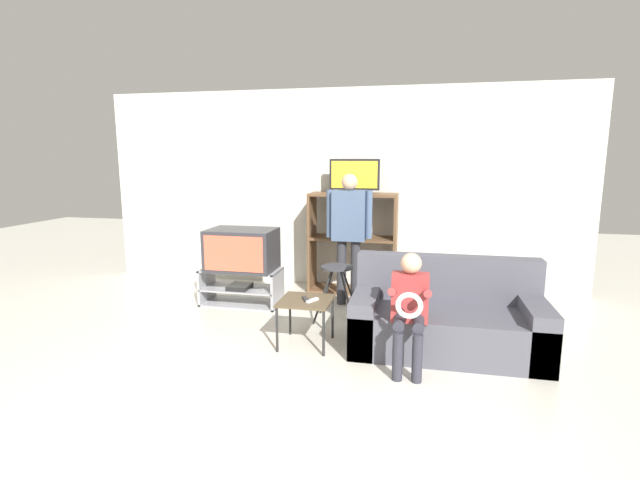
{
  "coord_description": "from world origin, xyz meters",
  "views": [
    {
      "loc": [
        1.11,
        -2.57,
        1.72
      ],
      "look_at": [
        0.13,
        1.91,
        0.9
      ],
      "focal_mm": 26.0,
      "sensor_mm": 36.0,
      "label": 1
    }
  ],
  "objects_px": {
    "television_flat": "(354,177)",
    "remote_control_black": "(305,299)",
    "person_seated_child": "(410,303)",
    "television_main": "(242,249)",
    "couch": "(447,320)",
    "media_shelf": "(353,242)",
    "remote_control_white": "(312,300)",
    "person_standing_adult": "(349,227)",
    "tv_stand": "(241,287)",
    "snack_table": "(306,305)",
    "folding_stool": "(337,276)"
  },
  "relations": [
    {
      "from": "snack_table",
      "to": "remote_control_black",
      "type": "height_order",
      "value": "remote_control_black"
    },
    {
      "from": "remote_control_white",
      "to": "person_standing_adult",
      "type": "bearing_deg",
      "value": 111.62
    },
    {
      "from": "television_flat",
      "to": "remote_control_white",
      "type": "relative_size",
      "value": 4.37
    },
    {
      "from": "snack_table",
      "to": "remote_control_black",
      "type": "xyz_separation_m",
      "value": [
        -0.0,
        -0.01,
        0.06
      ]
    },
    {
      "from": "tv_stand",
      "to": "person_seated_child",
      "type": "distance_m",
      "value": 2.41
    },
    {
      "from": "person_standing_adult",
      "to": "television_flat",
      "type": "bearing_deg",
      "value": 92.32
    },
    {
      "from": "snack_table",
      "to": "person_standing_adult",
      "type": "relative_size",
      "value": 0.31
    },
    {
      "from": "person_standing_adult",
      "to": "remote_control_white",
      "type": "bearing_deg",
      "value": -95.56
    },
    {
      "from": "tv_stand",
      "to": "couch",
      "type": "bearing_deg",
      "value": -20.4
    },
    {
      "from": "tv_stand",
      "to": "television_main",
      "type": "xyz_separation_m",
      "value": [
        0.03,
        -0.01,
        0.45
      ]
    },
    {
      "from": "tv_stand",
      "to": "television_main",
      "type": "distance_m",
      "value": 0.46
    },
    {
      "from": "remote_control_black",
      "to": "remote_control_white",
      "type": "relative_size",
      "value": 1.0
    },
    {
      "from": "folding_stool",
      "to": "snack_table",
      "type": "relative_size",
      "value": 1.26
    },
    {
      "from": "television_flat",
      "to": "snack_table",
      "type": "distance_m",
      "value": 2.15
    },
    {
      "from": "folding_stool",
      "to": "person_standing_adult",
      "type": "height_order",
      "value": "person_standing_adult"
    },
    {
      "from": "television_main",
      "to": "couch",
      "type": "distance_m",
      "value": 2.46
    },
    {
      "from": "remote_control_black",
      "to": "couch",
      "type": "bearing_deg",
      "value": -18.01
    },
    {
      "from": "television_main",
      "to": "remote_control_black",
      "type": "relative_size",
      "value": 5.38
    },
    {
      "from": "snack_table",
      "to": "remote_control_white",
      "type": "bearing_deg",
      "value": -24.28
    },
    {
      "from": "remote_control_white",
      "to": "person_seated_child",
      "type": "distance_m",
      "value": 0.92
    },
    {
      "from": "television_flat",
      "to": "remote_control_white",
      "type": "bearing_deg",
      "value": -93.21
    },
    {
      "from": "media_shelf",
      "to": "television_flat",
      "type": "distance_m",
      "value": 0.83
    },
    {
      "from": "snack_table",
      "to": "television_main",
      "type": "bearing_deg",
      "value": 135.02
    },
    {
      "from": "folding_stool",
      "to": "remote_control_black",
      "type": "xyz_separation_m",
      "value": [
        -0.16,
        -0.73,
        -0.04
      ]
    },
    {
      "from": "television_flat",
      "to": "folding_stool",
      "type": "xyz_separation_m",
      "value": [
        -0.01,
        -1.12,
        -1.0
      ]
    },
    {
      "from": "television_flat",
      "to": "remote_control_black",
      "type": "relative_size",
      "value": 4.37
    },
    {
      "from": "remote_control_white",
      "to": "person_standing_adult",
      "type": "height_order",
      "value": "person_standing_adult"
    },
    {
      "from": "tv_stand",
      "to": "television_flat",
      "type": "bearing_deg",
      "value": 33.65
    },
    {
      "from": "snack_table",
      "to": "couch",
      "type": "distance_m",
      "value": 1.28
    },
    {
      "from": "television_main",
      "to": "remote_control_black",
      "type": "height_order",
      "value": "television_main"
    },
    {
      "from": "media_shelf",
      "to": "couch",
      "type": "height_order",
      "value": "media_shelf"
    },
    {
      "from": "television_main",
      "to": "folding_stool",
      "type": "distance_m",
      "value": 1.23
    },
    {
      "from": "remote_control_black",
      "to": "person_seated_child",
      "type": "bearing_deg",
      "value": -43.51
    },
    {
      "from": "person_standing_adult",
      "to": "person_seated_child",
      "type": "distance_m",
      "value": 1.79
    },
    {
      "from": "remote_control_white",
      "to": "couch",
      "type": "bearing_deg",
      "value": 36.87
    },
    {
      "from": "tv_stand",
      "to": "folding_stool",
      "type": "relative_size",
      "value": 1.56
    },
    {
      "from": "snack_table",
      "to": "television_flat",
      "type": "bearing_deg",
      "value": 84.54
    },
    {
      "from": "media_shelf",
      "to": "folding_stool",
      "type": "distance_m",
      "value": 1.13
    },
    {
      "from": "media_shelf",
      "to": "remote_control_black",
      "type": "height_order",
      "value": "media_shelf"
    },
    {
      "from": "snack_table",
      "to": "remote_control_white",
      "type": "distance_m",
      "value": 0.1
    },
    {
      "from": "remote_control_white",
      "to": "couch",
      "type": "xyz_separation_m",
      "value": [
        1.19,
        0.2,
        -0.17
      ]
    },
    {
      "from": "media_shelf",
      "to": "television_flat",
      "type": "height_order",
      "value": "television_flat"
    },
    {
      "from": "tv_stand",
      "to": "remote_control_white",
      "type": "height_order",
      "value": "remote_control_white"
    },
    {
      "from": "couch",
      "to": "person_seated_child",
      "type": "distance_m",
      "value": 0.64
    },
    {
      "from": "remote_control_white",
      "to": "person_seated_child",
      "type": "relative_size",
      "value": 0.15
    },
    {
      "from": "snack_table",
      "to": "person_standing_adult",
      "type": "bearing_deg",
      "value": 81.2
    },
    {
      "from": "remote_control_white",
      "to": "remote_control_black",
      "type": "bearing_deg",
      "value": -169.8
    },
    {
      "from": "television_main",
      "to": "snack_table",
      "type": "bearing_deg",
      "value": -44.98
    },
    {
      "from": "person_seated_child",
      "to": "television_main",
      "type": "bearing_deg",
      "value": 146.01
    },
    {
      "from": "television_flat",
      "to": "snack_table",
      "type": "xyz_separation_m",
      "value": [
        -0.18,
        -1.84,
        -1.09
      ]
    }
  ]
}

